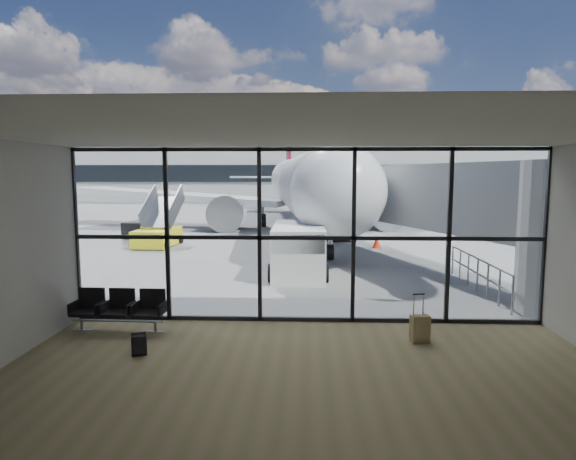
# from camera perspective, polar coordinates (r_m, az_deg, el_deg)

# --- Properties ---
(ground) EXTENTS (220.00, 220.00, 0.00)m
(ground) POSITION_cam_1_polar(r_m,az_deg,el_deg) (52.33, 2.27, 2.38)
(ground) COLOR slate
(ground) RESTS_ON ground
(lounge_shell) EXTENTS (12.02, 8.01, 4.51)m
(lounge_shell) POSITION_cam_1_polar(r_m,az_deg,el_deg) (7.48, 2.12, -2.29)
(lounge_shell) COLOR #6C6444
(lounge_shell) RESTS_ON ground
(glass_curtain_wall) EXTENTS (12.10, 0.12, 4.50)m
(glass_curtain_wall) POSITION_cam_1_polar(r_m,az_deg,el_deg) (12.29, 2.19, -0.71)
(glass_curtain_wall) COLOR white
(glass_curtain_wall) RESTS_ON ground
(jet_bridge) EXTENTS (8.00, 16.50, 4.33)m
(jet_bridge) POSITION_cam_1_polar(r_m,az_deg,el_deg) (19.90, 16.52, 3.28)
(jet_bridge) COLOR #999C9E
(jet_bridge) RESTS_ON ground
(apron_railing) EXTENTS (0.06, 5.46, 1.11)m
(apron_railing) POSITION_cam_1_polar(r_m,az_deg,el_deg) (16.94, 21.56, -4.40)
(apron_railing) COLOR gray
(apron_railing) RESTS_ON ground
(far_terminal) EXTENTS (80.00, 12.20, 11.00)m
(far_terminal) POSITION_cam_1_polar(r_m,az_deg,el_deg) (74.17, 1.84, 6.86)
(far_terminal) COLOR #B0B0AB
(far_terminal) RESTS_ON ground
(tree_0) EXTENTS (4.95, 4.95, 7.12)m
(tree_0) POSITION_cam_1_polar(r_m,az_deg,el_deg) (95.48, -26.01, 6.39)
(tree_0) COLOR #382619
(tree_0) RESTS_ON ground
(tree_1) EXTENTS (5.61, 5.61, 8.07)m
(tree_1) POSITION_cam_1_polar(r_m,az_deg,el_deg) (92.81, -22.74, 6.94)
(tree_1) COLOR #382619
(tree_1) RESTS_ON ground
(tree_2) EXTENTS (6.27, 6.27, 9.03)m
(tree_2) POSITION_cam_1_polar(r_m,az_deg,el_deg) (90.46, -19.28, 7.50)
(tree_2) COLOR #382619
(tree_2) RESTS_ON ground
(tree_3) EXTENTS (4.95, 4.95, 7.12)m
(tree_3) POSITION_cam_1_polar(r_m,az_deg,el_deg) (88.43, -15.61, 6.85)
(tree_3) COLOR #382619
(tree_3) RESTS_ON ground
(tree_4) EXTENTS (5.61, 5.61, 8.07)m
(tree_4) POSITION_cam_1_polar(r_m,az_deg,el_deg) (86.79, -11.82, 7.37)
(tree_4) COLOR #382619
(tree_4) RESTS_ON ground
(tree_5) EXTENTS (6.27, 6.27, 9.03)m
(tree_5) POSITION_cam_1_polar(r_m,az_deg,el_deg) (85.55, -7.89, 7.88)
(tree_5) COLOR #382619
(tree_5) RESTS_ON ground
(seating_row) EXTENTS (2.27, 0.70, 1.01)m
(seating_row) POSITION_cam_1_polar(r_m,az_deg,el_deg) (12.66, -19.30, -8.67)
(seating_row) COLOR gray
(seating_row) RESTS_ON ground
(backpack) EXTENTS (0.37, 0.36, 0.47)m
(backpack) POSITION_cam_1_polar(r_m,az_deg,el_deg) (10.91, -17.24, -12.87)
(backpack) COLOR black
(backpack) RESTS_ON ground
(suitcase) EXTENTS (0.45, 0.36, 1.11)m
(suitcase) POSITION_cam_1_polar(r_m,az_deg,el_deg) (11.52, 15.38, -11.19)
(suitcase) COLOR olive
(suitcase) RESTS_ON ground
(airliner) EXTENTS (33.77, 39.22, 10.11)m
(airliner) POSITION_cam_1_polar(r_m,az_deg,el_deg) (36.31, 1.63, 5.41)
(airliner) COLOR silver
(airliner) RESTS_ON ground
(service_van) EXTENTS (2.17, 4.39, 1.90)m
(service_van) POSITION_cam_1_polar(r_m,az_deg,el_deg) (18.31, 1.27, -2.33)
(service_van) COLOR silver
(service_van) RESTS_ON ground
(belt_loader) EXTENTS (1.91, 3.74, 1.64)m
(belt_loader) POSITION_cam_1_polar(r_m,az_deg,el_deg) (31.41, -16.77, 0.33)
(belt_loader) COLOR black
(belt_loader) RESTS_ON ground
(mobile_stairs) EXTENTS (2.16, 3.78, 2.58)m
(mobile_stairs) POSITION_cam_1_polar(r_m,az_deg,el_deg) (26.70, -15.16, -0.52)
(mobile_stairs) COLOR yellow
(mobile_stairs) RESTS_ON ground
(traffic_cone_a) EXTENTS (0.48, 0.48, 0.68)m
(traffic_cone_a) POSITION_cam_1_polar(r_m,az_deg,el_deg) (27.99, 2.24, -0.59)
(traffic_cone_a) COLOR orange
(traffic_cone_a) RESTS_ON ground
(traffic_cone_b) EXTENTS (0.45, 0.45, 0.64)m
(traffic_cone_b) POSITION_cam_1_polar(r_m,az_deg,el_deg) (25.59, 10.47, -1.42)
(traffic_cone_b) COLOR red
(traffic_cone_b) RESTS_ON ground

